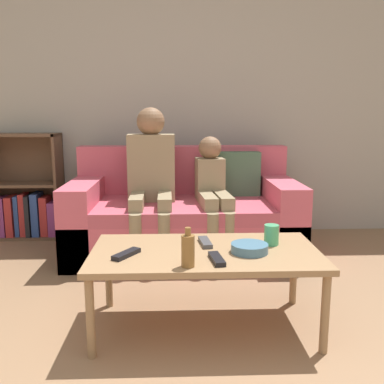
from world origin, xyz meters
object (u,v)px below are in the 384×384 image
Objects in this scene: couch at (184,217)px; bottle at (188,250)px; snack_bowl at (249,248)px; bookshelf at (27,199)px; cup_near at (271,235)px; coffee_table at (205,257)px; tv_remote_1 at (217,259)px; person_adult at (151,172)px; tv_remote_2 at (205,242)px; person_child at (213,190)px; tv_remote_0 at (126,254)px.

bottle is (-0.01, -1.47, 0.21)m from couch.
bookshelf is at bearing 133.73° from snack_bowl.
cup_near reaches higher than snack_bowl.
coffee_table is 0.27m from bottle.
tv_remote_1 is at bearing -141.76° from cup_near.
person_adult is at bearing 114.51° from snack_bowl.
coffee_table is 6.57× the size of tv_remote_2.
snack_bowl is at bearing -46.27° from bookshelf.
bookshelf is 2.43m from tv_remote_1.
bookshelf reaches higher than person_child.
tv_remote_1 is 1.00× the size of tv_remote_2.
snack_bowl is at bearing -77.02° from couch.
snack_bowl is (0.22, -0.04, 0.06)m from coffee_table.
snack_bowl is at bearing -66.78° from person_adult.
bookshelf reaches higher than tv_remote_0.
coffee_table is 1.25× the size of person_child.
person_child is (0.13, 1.10, 0.15)m from coffee_table.
tv_remote_2 is at bearing 86.14° from coffee_table.
tv_remote_2 is (-0.04, 0.26, 0.00)m from tv_remote_1.
tv_remote_2 reaches higher than coffee_table.
couch is 1.26m from cup_near.
person_adult reaches higher than tv_remote_1.
couch is 1.89× the size of bookshelf.
tv_remote_0 is (-0.52, -1.18, -0.10)m from person_child.
coffee_table is 1.24m from person_adult.
coffee_table is at bearing 168.31° from snack_bowl.
tv_remote_2 is at bearing 56.26° from tv_remote_0.
bookshelf is 2.27m from coffee_table.
bookshelf is at bearing 153.82° from person_child.
bottle reaches higher than tv_remote_0.
bookshelf reaches higher than bottle.
couch is at bearing 89.51° from bottle.
coffee_table is 1.00× the size of person_adult.
bookshelf is 0.81× the size of coffee_table.
person_adult is 6.53× the size of tv_remote_2.
bottle is at bearing 4.74° from tv_remote_0.
snack_bowl is at bearing 35.28° from tv_remote_0.
couch is at bearing -19.00° from bookshelf.
bookshelf reaches higher than coffee_table.
tv_remote_1 is at bearing -75.45° from person_adult.
cup_near reaches higher than coffee_table.
person_child is 5.42× the size of tv_remote_0.
tv_remote_0 is at bearing 160.81° from tv_remote_1.
tv_remote_1 is at bearing -99.16° from person_child.
couch reaches higher than tv_remote_1.
tv_remote_1 is at bearing -84.98° from couch.
bookshelf is at bearing 125.28° from bottle.
bookshelf is 1.73m from person_child.
person_adult is at bearing 98.08° from tv_remote_1.
tv_remote_1 is 0.16m from bottle.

